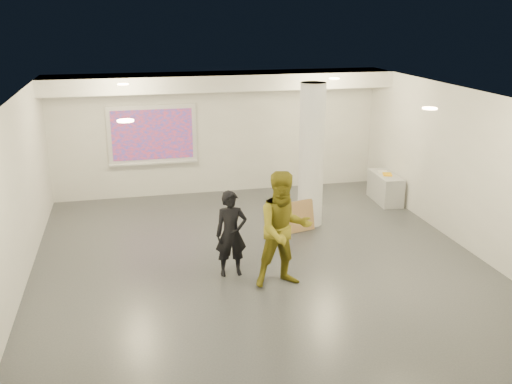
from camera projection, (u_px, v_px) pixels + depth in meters
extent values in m
cube|color=#36393E|center=(261.00, 265.00, 10.24)|extent=(8.00, 9.00, 0.01)
cube|color=white|center=(261.00, 98.00, 9.33)|extent=(8.00, 9.00, 0.01)
cube|color=silver|center=(218.00, 133.00, 13.97)|extent=(8.00, 0.01, 3.00)
cube|color=silver|center=(368.00, 315.00, 5.61)|extent=(8.00, 0.01, 3.00)
cube|color=silver|center=(14.00, 202.00, 8.93)|extent=(0.01, 9.00, 3.00)
cube|color=silver|center=(469.00, 171.00, 10.65)|extent=(0.01, 9.00, 3.00)
cube|color=silver|center=(221.00, 81.00, 13.06)|extent=(8.00, 1.10, 0.36)
cylinder|color=#FFCD92|center=(123.00, 84.00, 11.19)|extent=(0.22, 0.22, 0.02)
cylinder|color=#FFCD92|center=(334.00, 79.00, 12.13)|extent=(0.22, 0.22, 0.02)
cylinder|color=#FFCD92|center=(125.00, 121.00, 7.48)|extent=(0.22, 0.22, 0.02)
cylinder|color=#FFCD92|center=(430.00, 108.00, 8.42)|extent=(0.22, 0.22, 0.02)
cylinder|color=white|center=(311.00, 156.00, 11.78)|extent=(0.52, 0.52, 3.00)
cube|color=silver|center=(152.00, 134.00, 13.57)|extent=(2.10, 0.06, 1.40)
cube|color=#003EB6|center=(152.00, 135.00, 13.53)|extent=(1.90, 0.01, 1.20)
cube|color=silver|center=(154.00, 163.00, 13.73)|extent=(2.10, 0.08, 0.04)
cube|color=#9D9FA2|center=(385.00, 188.00, 13.55)|extent=(0.54, 1.18, 0.68)
cube|color=silver|center=(383.00, 172.00, 13.60)|extent=(0.30, 0.34, 0.02)
cube|color=#F3AB0C|center=(387.00, 174.00, 13.39)|extent=(0.27, 0.32, 0.03)
cube|color=#997245|center=(301.00, 216.00, 11.74)|extent=(0.62, 0.32, 0.64)
cube|color=#997245|center=(299.00, 216.00, 11.90)|extent=(0.51, 0.26, 0.53)
imported|color=black|center=(231.00, 234.00, 9.66)|extent=(0.55, 0.36, 1.50)
imported|color=olive|center=(284.00, 230.00, 9.23)|extent=(0.99, 0.79, 1.95)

